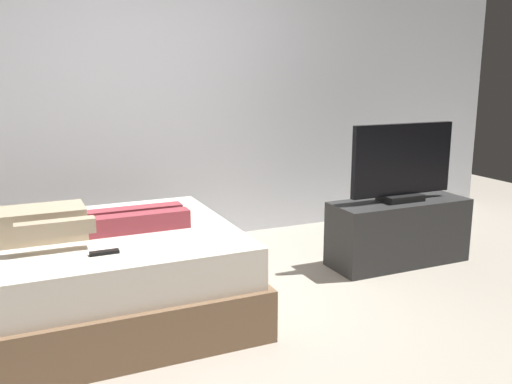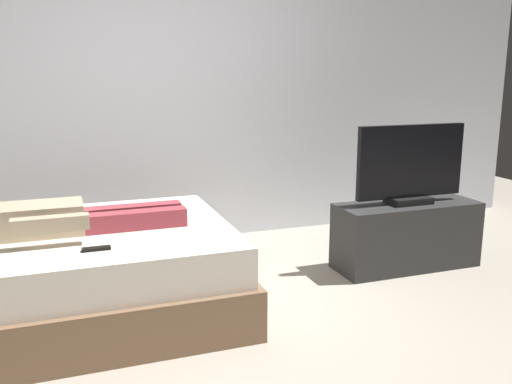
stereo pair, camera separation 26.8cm
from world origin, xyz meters
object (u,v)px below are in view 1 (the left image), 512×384
tv_stand (398,232)px  tv (402,164)px  bed (64,281)px  remote (104,253)px  person (65,223)px

tv_stand → tv: (-0.00, 0.00, 0.53)m
bed → tv_stand: size_ratio=1.89×
bed → remote: remote is taller
remote → tv: 2.36m
remote → bed: bearing=112.8°
person → remote: (0.15, -0.40, -0.07)m
remote → tv: bearing=11.9°
remote → person: bearing=110.5°
person → remote: bearing=-69.5°
remote → tv_stand: (2.29, 0.48, -0.30)m
bed → remote: size_ratio=13.88×
person → tv: 2.45m
bed → person: size_ratio=1.65×
person → tv_stand: bearing=1.8°
person → tv: (2.44, 0.08, 0.16)m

